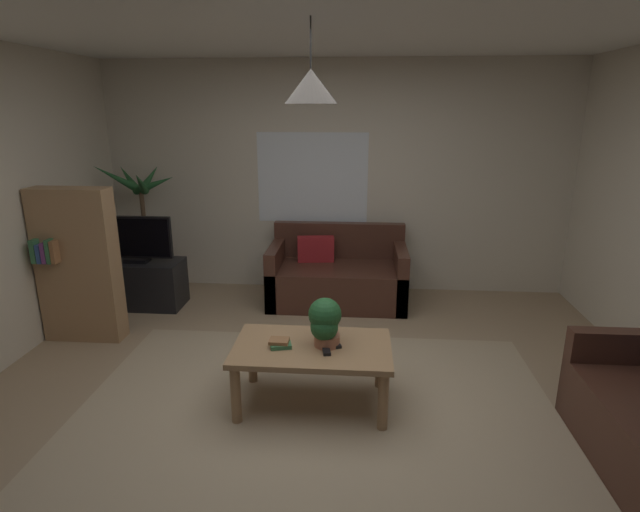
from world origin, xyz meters
TOP-DOWN VIEW (x-y plane):
  - floor at (0.00, 0.00)m, footprint 5.20×5.11m
  - rug at (0.00, -0.20)m, footprint 3.38×2.81m
  - wall_back at (0.00, 2.58)m, footprint 5.32×0.06m
  - ceiling at (0.00, 0.00)m, footprint 5.20×5.11m
  - window_pane at (-0.27, 2.55)m, footprint 1.24×0.01m
  - couch_under_window at (0.05, 2.09)m, footprint 1.46×0.80m
  - coffee_table at (-0.04, 0.08)m, footprint 1.10×0.65m
  - book_on_table_0 at (-0.25, 0.03)m, footprint 0.16×0.13m
  - book_on_table_1 at (-0.27, 0.05)m, footprint 0.14×0.11m
  - remote_on_table_0 at (0.06, 0.01)m, footprint 0.08×0.17m
  - remote_on_table_1 at (0.12, 0.12)m, footprint 0.11×0.17m
  - potted_plant_on_table at (0.05, 0.10)m, footprint 0.23×0.24m
  - tv_stand at (-2.05, 1.80)m, footprint 0.90×0.44m
  - tv at (-2.05, 1.78)m, footprint 0.78×0.16m
  - potted_palm_corner at (-2.15, 2.24)m, footprint 0.80×0.80m
  - bookshelf_corner at (-2.23, 1.00)m, footprint 0.70×0.31m
  - pendant_lamp at (-0.04, 0.08)m, footprint 0.32×0.32m

SIDE VIEW (x-z plane):
  - floor at x=0.00m, z-range -0.02..0.00m
  - rug at x=0.00m, z-range 0.00..0.01m
  - tv_stand at x=-2.05m, z-range 0.00..0.50m
  - couch_under_window at x=0.05m, z-range -0.13..0.69m
  - coffee_table at x=-0.04m, z-range 0.16..0.62m
  - remote_on_table_0 at x=0.06m, z-range 0.46..0.48m
  - remote_on_table_1 at x=0.12m, z-range 0.46..0.48m
  - book_on_table_0 at x=-0.25m, z-range 0.46..0.49m
  - book_on_table_1 at x=-0.27m, z-range 0.49..0.51m
  - potted_palm_corner at x=-2.15m, z-range -0.12..1.41m
  - potted_plant_on_table at x=0.05m, z-range 0.48..0.83m
  - bookshelf_corner at x=-2.23m, z-range 0.00..1.40m
  - tv at x=-2.05m, z-range 0.51..0.99m
  - wall_back at x=0.00m, z-range 0.00..2.57m
  - window_pane at x=-0.27m, z-range 0.79..1.80m
  - pendant_lamp at x=-0.04m, z-range 1.94..2.43m
  - ceiling at x=0.00m, z-range 2.57..2.59m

